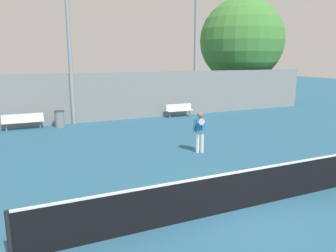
# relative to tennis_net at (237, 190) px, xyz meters

# --- Properties ---
(ground_plane) EXTENTS (100.00, 100.00, 0.00)m
(ground_plane) POSITION_rel_tennis_net_xyz_m (0.00, 0.00, -0.53)
(ground_plane) COLOR #285B7A
(tennis_net) EXTENTS (10.50, 0.09, 1.04)m
(tennis_net) POSITION_rel_tennis_net_xyz_m (0.00, 0.00, 0.00)
(tennis_net) COLOR black
(tennis_net) RESTS_ON ground_plane
(tennis_player) EXTENTS (0.53, 0.47, 1.68)m
(tennis_player) POSITION_rel_tennis_net_xyz_m (1.76, 4.92, 0.43)
(tennis_player) COLOR silver
(tennis_player) RESTS_ON ground_plane
(bench_courtside_near) EXTENTS (2.12, 0.40, 0.84)m
(bench_courtside_near) POSITION_rel_tennis_net_xyz_m (-4.72, 12.78, -0.01)
(bench_courtside_near) COLOR white
(bench_courtside_near) RESTS_ON ground_plane
(bench_courtside_far) EXTENTS (1.81, 0.40, 0.84)m
(bench_courtside_far) POSITION_rel_tennis_net_xyz_m (4.75, 12.78, -0.01)
(bench_courtside_far) COLOR white
(bench_courtside_far) RESTS_ON ground_plane
(light_pole_near_left) EXTENTS (0.90, 0.60, 8.87)m
(light_pole_near_left) POSITION_rel_tennis_net_xyz_m (6.33, 13.50, 4.65)
(light_pole_near_left) COLOR #939399
(light_pole_near_left) RESTS_ON ground_plane
(light_pole_far_right) EXTENTS (0.90, 0.60, 10.96)m
(light_pole_far_right) POSITION_rel_tennis_net_xyz_m (-1.98, 13.23, 6.03)
(light_pole_far_right) COLOR #939399
(light_pole_far_right) RESTS_ON ground_plane
(trash_bin) EXTENTS (0.55, 0.55, 0.94)m
(trash_bin) POSITION_rel_tennis_net_xyz_m (-2.85, 12.54, -0.06)
(trash_bin) COLOR gray
(trash_bin) RESTS_ON ground_plane
(back_fence) EXTENTS (30.89, 0.06, 2.95)m
(back_fence) POSITION_rel_tennis_net_xyz_m (0.00, 13.32, 0.94)
(back_fence) COLOR gray
(back_fence) RESTS_ON ground_plane
(tree_green_broad) EXTENTS (6.77, 6.77, 8.58)m
(tree_green_broad) POSITION_rel_tennis_net_xyz_m (12.07, 16.17, 4.66)
(tree_green_broad) COLOR brown
(tree_green_broad) RESTS_ON ground_plane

